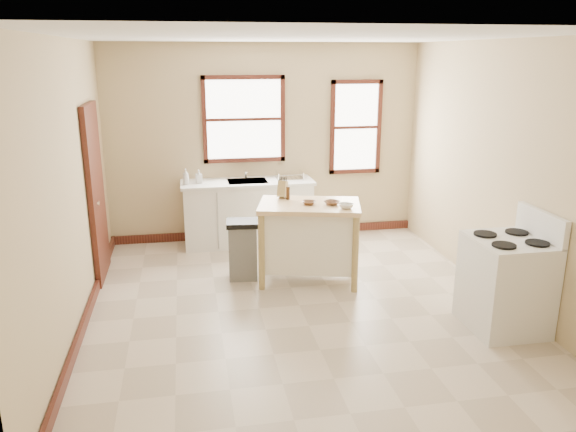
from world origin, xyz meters
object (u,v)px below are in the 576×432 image
(soap_bottle_a, at_px, (186,177))
(pepper_grinder, at_px, (288,193))
(bowl_a, at_px, (309,203))
(gas_stove, at_px, (507,271))
(dish_rack, at_px, (289,176))
(bowl_c, at_px, (346,206))
(trash_bin, at_px, (243,250))
(knife_block, at_px, (283,190))
(kitchen_island, at_px, (309,242))
(soap_bottle_b, at_px, (199,176))
(bowl_b, at_px, (332,203))

(soap_bottle_a, height_order, pepper_grinder, soap_bottle_a)
(bowl_a, distance_m, gas_stove, 2.27)
(pepper_grinder, xyz_separation_m, bowl_a, (0.20, -0.27, -0.06))
(dish_rack, distance_m, bowl_c, 1.83)
(trash_bin, bearing_deg, pepper_grinder, 9.42)
(knife_block, bearing_deg, pepper_grinder, -29.04)
(soap_bottle_a, xyz_separation_m, trash_bin, (0.63, -1.24, -0.67))
(soap_bottle_a, xyz_separation_m, knife_block, (1.15, -1.11, 0.03))
(kitchen_island, xyz_separation_m, pepper_grinder, (-0.21, 0.24, 0.55))
(dish_rack, height_order, bowl_a, dish_rack)
(knife_block, height_order, bowl_c, knife_block)
(soap_bottle_b, relative_size, knife_block, 0.92)
(soap_bottle_a, height_order, bowl_b, soap_bottle_a)
(soap_bottle_a, bearing_deg, knife_block, -36.72)
(pepper_grinder, bearing_deg, bowl_a, -54.44)
(soap_bottle_b, distance_m, pepper_grinder, 1.63)
(bowl_a, height_order, bowl_c, bowl_c)
(dish_rack, bearing_deg, kitchen_island, -114.30)
(bowl_a, relative_size, gas_stove, 0.13)
(dish_rack, xyz_separation_m, bowl_a, (-0.06, -1.56, 0.01))
(dish_rack, relative_size, bowl_c, 2.23)
(soap_bottle_b, xyz_separation_m, dish_rack, (1.28, 0.02, -0.05))
(pepper_grinder, relative_size, trash_bin, 0.21)
(pepper_grinder, height_order, bowl_b, pepper_grinder)
(bowl_c, bearing_deg, knife_block, 136.16)
(knife_block, height_order, bowl_b, knife_block)
(soap_bottle_b, height_order, kitchen_island, soap_bottle_b)
(dish_rack, xyz_separation_m, knife_block, (-0.31, -1.20, 0.09))
(pepper_grinder, bearing_deg, bowl_c, -41.87)
(bowl_c, bearing_deg, dish_rack, 99.95)
(knife_block, bearing_deg, bowl_b, -8.94)
(trash_bin, bearing_deg, bowl_c, -17.27)
(soap_bottle_b, height_order, gas_stove, gas_stove)
(bowl_b, height_order, gas_stove, gas_stove)
(soap_bottle_b, relative_size, pepper_grinder, 1.23)
(soap_bottle_a, xyz_separation_m, bowl_c, (1.77, -1.72, -0.05))
(kitchen_island, xyz_separation_m, knife_block, (-0.26, 0.32, 0.58))
(bowl_c, height_order, gas_stove, gas_stove)
(soap_bottle_b, relative_size, bowl_b, 1.07)
(dish_rack, bearing_deg, gas_stove, -85.17)
(gas_stove, bearing_deg, pepper_grinder, 135.99)
(bowl_a, bearing_deg, bowl_b, -11.48)
(soap_bottle_a, xyz_separation_m, soap_bottle_b, (0.18, 0.07, -0.02))
(dish_rack, height_order, bowl_b, dish_rack)
(soap_bottle_b, relative_size, dish_rack, 0.49)
(gas_stove, bearing_deg, soap_bottle_a, 135.58)
(soap_bottle_a, height_order, knife_block, knife_block)
(soap_bottle_a, relative_size, pepper_grinder, 1.46)
(knife_block, bearing_deg, bowl_c, -13.71)
(dish_rack, xyz_separation_m, pepper_grinder, (-0.26, -1.29, 0.07))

